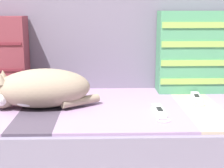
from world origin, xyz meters
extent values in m
cube|color=brown|center=(0.00, 0.13, 0.07)|extent=(1.77, 0.83, 0.14)
cube|color=slate|center=(0.00, 0.13, 0.25)|extent=(1.73, 0.82, 0.22)
cube|color=gray|center=(-0.42, 0.12, 0.37)|extent=(0.17, 0.73, 0.01)
cube|color=#423847|center=(-0.25, 0.12, 0.37)|extent=(0.17, 0.73, 0.01)
cube|color=gray|center=(-0.08, 0.12, 0.37)|extent=(0.17, 0.73, 0.01)
cube|color=gray|center=(0.08, 0.12, 0.37)|extent=(0.17, 0.73, 0.01)
cube|color=gray|center=(0.25, 0.12, 0.37)|extent=(0.17, 0.73, 0.01)
cube|color=tan|center=(0.42, 0.12, 0.37)|extent=(0.17, 0.73, 0.01)
cube|color=slate|center=(0.00, 0.48, 0.63)|extent=(1.73, 0.14, 0.50)
cube|color=#4C9366|center=(0.51, 0.34, 0.57)|extent=(0.47, 0.13, 0.39)
cube|color=#93B751|center=(0.51, 0.27, 0.44)|extent=(0.46, 0.01, 0.03)
cube|color=#93B751|center=(0.51, 0.27, 0.53)|extent=(0.46, 0.01, 0.03)
cube|color=#93B751|center=(0.51, 0.27, 0.62)|extent=(0.46, 0.01, 0.03)
cube|color=#93B751|center=(0.51, 0.27, 0.70)|extent=(0.46, 0.01, 0.03)
ellipsoid|color=gray|center=(-0.24, 0.07, 0.45)|extent=(0.41, 0.26, 0.16)
sphere|color=gray|center=(-0.41, 0.05, 0.44)|extent=(0.12, 0.12, 0.12)
sphere|color=white|center=(-0.41, 0.02, 0.43)|extent=(0.07, 0.07, 0.07)
ellipsoid|color=white|center=(-0.30, 0.01, 0.43)|extent=(0.12, 0.05, 0.07)
cylinder|color=gray|center=(-0.09, 0.06, 0.40)|extent=(0.16, 0.13, 0.04)
cone|color=gray|center=(-0.40, 0.02, 0.51)|extent=(0.05, 0.05, 0.05)
cone|color=gray|center=(-0.41, 0.08, 0.51)|extent=(0.05, 0.05, 0.05)
cube|color=white|center=(0.23, -0.03, 0.38)|extent=(0.04, 0.16, 0.02)
cube|color=black|center=(0.23, -0.04, 0.39)|extent=(0.02, 0.05, 0.00)
cube|color=black|center=(0.22, 0.04, 0.38)|extent=(0.03, 0.01, 0.02)
torus|color=silver|center=(0.23, -0.13, 0.38)|extent=(0.05, 0.05, 0.01)
cube|color=white|center=(0.43, 0.18, 0.38)|extent=(0.06, 0.15, 0.02)
cube|color=black|center=(0.43, 0.17, 0.39)|extent=(0.03, 0.06, 0.00)
cube|color=black|center=(0.44, 0.25, 0.38)|extent=(0.03, 0.01, 0.02)
torus|color=silver|center=(0.42, 0.08, 0.38)|extent=(0.06, 0.06, 0.01)
camera|label=1|loc=(0.00, -1.33, 0.77)|focal=55.00mm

